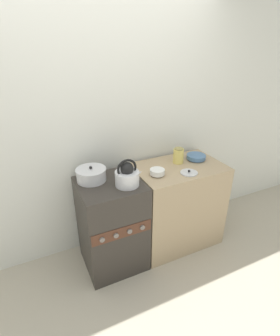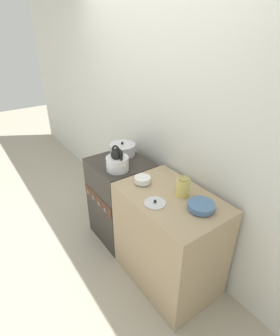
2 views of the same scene
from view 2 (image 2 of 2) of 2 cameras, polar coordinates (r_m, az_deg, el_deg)
ground_plane at (r=3.02m, az=-8.34°, el=-15.67°), size 12.00×12.00×0.00m
wall_back at (r=2.66m, az=2.53°, el=10.05°), size 7.00×0.06×2.50m
stove at (r=2.82m, az=-4.17°, el=-6.93°), size 0.57×0.56×0.91m
counter at (r=2.38m, az=6.18°, el=-15.22°), size 0.90×0.59×0.91m
kettle at (r=2.40m, az=-4.94°, el=1.48°), size 0.26×0.21×0.24m
cooking_pot at (r=2.71m, az=-3.82°, el=4.08°), size 0.27×0.27×0.14m
enamel_bowl at (r=1.97m, az=13.16°, el=-8.07°), size 0.20×0.20×0.05m
small_ceramic_bowl at (r=2.22m, az=0.55°, el=-2.58°), size 0.14×0.14×0.06m
storage_jar at (r=2.07m, az=9.34°, el=-4.08°), size 0.11×0.11×0.16m
loose_pot_lid at (r=1.99m, az=3.28°, el=-7.61°), size 0.16×0.16×0.03m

